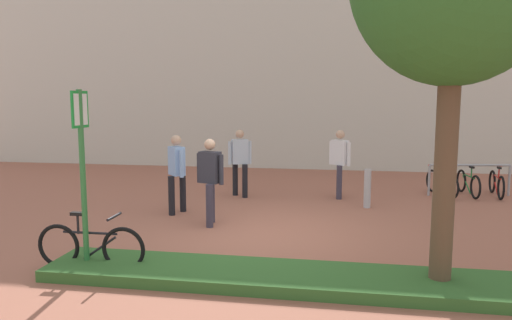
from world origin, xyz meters
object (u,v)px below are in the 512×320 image
Objects in this scene: parking_sign_post at (82,155)px; bollard_steel at (367,188)px; person_shirt_white at (177,169)px; person_shirt_blue at (240,158)px; bike_rack_cluster at (469,182)px; bike_at_sign at (91,246)px; person_casual_tan at (340,159)px; person_suited_navy at (210,176)px.

parking_sign_post is 6.58m from bollard_steel.
person_shirt_white is 1.00× the size of person_shirt_blue.
parking_sign_post is at bearing -136.32° from bike_rack_cluster.
bike_rack_cluster is at bearing 10.49° from person_shirt_blue.
person_shirt_blue is at bearing -169.51° from bike_rack_cluster.
bike_at_sign is 3.57m from person_shirt_white.
bike_rack_cluster is 1.21× the size of person_casual_tan.
person_casual_tan is at bearing 122.23° from bollard_steel.
bollard_steel is at bearing -145.55° from bike_rack_cluster.
person_suited_navy is (0.96, -0.80, 0.00)m from person_shirt_white.
person_suited_navy is at bearing -146.39° from bike_rack_cluster.
person_suited_navy is at bearing -90.55° from person_shirt_blue.
bollard_steel is 0.52× the size of person_casual_tan.
person_shirt_white is 4.16m from person_casual_tan.
person_casual_tan reaches higher than bike_rack_cluster.
person_shirt_white is 1.00× the size of person_suited_navy.
bike_at_sign is 5.67m from person_shirt_blue.
person_suited_navy is 2.81m from person_shirt_blue.
parking_sign_post reaches higher than person_shirt_white.
person_shirt_white is at bearing -163.20° from bollard_steel.
person_shirt_blue is (-3.14, 0.76, 0.53)m from bollard_steel.
bike_rack_cluster is at bearing 43.57° from bike_at_sign.
parking_sign_post is 3.08m from person_suited_navy.
bike_rack_cluster is 3.24m from bollard_steel.
person_casual_tan is (3.50, 2.25, 0.00)m from person_shirt_white.
person_casual_tan is 1.00× the size of person_shirt_blue.
bike_at_sign is 6.84m from person_casual_tan.
person_suited_navy is at bearing -39.77° from person_shirt_white.
bollard_steel is at bearing -57.77° from person_casual_tan.
person_shirt_blue is at bearing 78.56° from bike_at_sign.
bike_at_sign is 6.39m from bollard_steel.
person_shirt_white reaches higher than bike_at_sign.
bike_at_sign is at bearing -111.89° from person_suited_navy.
bike_rack_cluster is 1.21× the size of person_shirt_blue.
person_shirt_blue is (-5.82, -1.08, 0.63)m from bike_rack_cluster.
bike_rack_cluster is at bearing 33.61° from person_suited_navy.
bike_at_sign is 0.98× the size of person_shirt_white.
bike_rack_cluster is 5.95m from person_shirt_blue.
bike_at_sign is at bearing -92.05° from person_shirt_white.
bollard_steel is 3.28m from person_shirt_blue.
person_casual_tan is (-3.31, -0.83, 0.63)m from bike_rack_cluster.
bollard_steel is at bearing -13.56° from person_shirt_blue.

